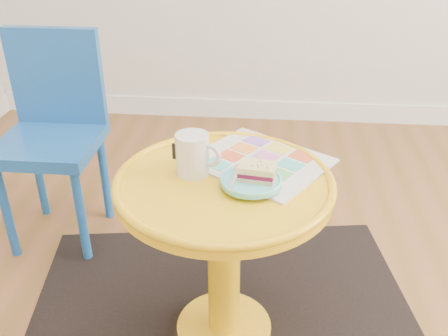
# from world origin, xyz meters

# --- Properties ---
(room_walls) EXTENTS (4.00, 4.00, 4.00)m
(room_walls) POSITION_xyz_m (-0.99, 0.99, 0.06)
(room_walls) COLOR silver
(room_walls) RESTS_ON ground
(rug) EXTENTS (1.45, 1.28, 0.01)m
(rug) POSITION_xyz_m (-0.39, 0.22, 0.00)
(rug) COLOR black
(rug) RESTS_ON ground
(side_table) EXTENTS (0.61, 0.61, 0.58)m
(side_table) POSITION_xyz_m (-0.39, 0.22, 0.41)
(side_table) COLOR #EEB014
(side_table) RESTS_ON ground
(chair) EXTENTS (0.37, 0.37, 0.83)m
(chair) POSITION_xyz_m (-1.11, 0.75, 0.48)
(chair) COLOR #1954A2
(chair) RESTS_ON ground
(newspaper) EXTENTS (0.47, 0.45, 0.01)m
(newspaper) POSITION_xyz_m (-0.30, 0.33, 0.58)
(newspaper) COLOR silver
(newspaper) RESTS_ON side_table
(mug) EXTENTS (0.13, 0.09, 0.12)m
(mug) POSITION_xyz_m (-0.48, 0.25, 0.64)
(mug) COLOR silver
(mug) RESTS_ON side_table
(plate) EXTENTS (0.16, 0.16, 0.02)m
(plate) POSITION_xyz_m (-0.32, 0.19, 0.59)
(plate) COLOR #63CFD1
(plate) RESTS_ON newspaper
(cake_slice) EXTENTS (0.10, 0.08, 0.04)m
(cake_slice) POSITION_xyz_m (-0.30, 0.20, 0.62)
(cake_slice) COLOR #D3BC8C
(cake_slice) RESTS_ON plate
(fork) EXTENTS (0.03, 0.14, 0.00)m
(fork) POSITION_xyz_m (-0.36, 0.20, 0.60)
(fork) COLOR silver
(fork) RESTS_ON plate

